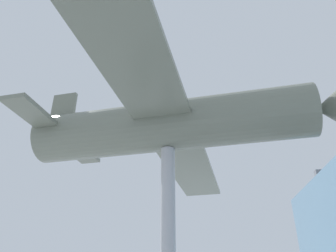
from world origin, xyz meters
The scene contains 2 objects.
support_pylon_central centered at (0.00, 0.00, 3.35)m, with size 0.52×0.52×6.70m.
suspended_airplane centered at (0.03, 0.21, 7.70)m, with size 19.71×12.59×3.19m.
Camera 1 is at (11.41, 0.83, 1.70)m, focal length 35.00 mm.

